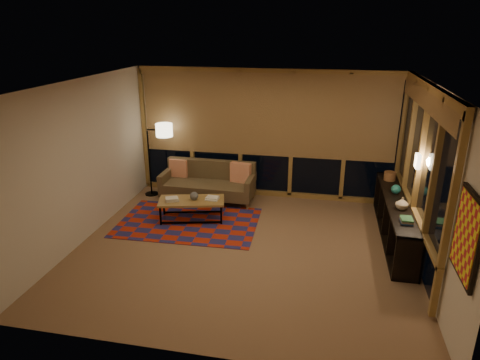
% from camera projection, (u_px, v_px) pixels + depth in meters
% --- Properties ---
extents(floor, '(5.50, 5.00, 0.01)m').
position_uv_depth(floor, '(243.00, 248.00, 7.13)').
color(floor, '#8E6748').
rests_on(floor, ground).
extents(ceiling, '(5.50, 5.00, 0.01)m').
position_uv_depth(ceiling, '(244.00, 84.00, 6.20)').
color(ceiling, beige).
rests_on(ceiling, walls).
extents(walls, '(5.51, 5.01, 2.70)m').
position_uv_depth(walls, '(244.00, 172.00, 6.66)').
color(walls, beige).
rests_on(walls, floor).
extents(window_wall_back, '(5.30, 0.16, 2.60)m').
position_uv_depth(window_wall_back, '(266.00, 135.00, 8.90)').
color(window_wall_back, olive).
rests_on(window_wall_back, walls).
extents(window_wall_right, '(0.16, 3.70, 2.60)m').
position_uv_depth(window_wall_right, '(418.00, 171.00, 6.72)').
color(window_wall_right, olive).
rests_on(window_wall_right, walls).
extents(wall_art, '(0.06, 0.74, 0.94)m').
position_uv_depth(wall_art, '(467.00, 236.00, 4.42)').
color(wall_art, red).
rests_on(wall_art, walls).
extents(wall_sconce, '(0.12, 0.18, 0.22)m').
position_uv_depth(wall_sconce, '(418.00, 161.00, 6.52)').
color(wall_sconce, '#FFF1C4').
rests_on(wall_sconce, walls).
extents(sofa, '(1.94, 0.81, 0.79)m').
position_uv_depth(sofa, '(208.00, 182.00, 8.96)').
color(sofa, brown).
rests_on(sofa, floor).
extents(pillow_left, '(0.40, 0.15, 0.39)m').
position_uv_depth(pillow_left, '(179.00, 168.00, 9.23)').
color(pillow_left, red).
rests_on(pillow_left, sofa).
extents(pillow_right, '(0.45, 0.22, 0.43)m').
position_uv_depth(pillow_right, '(241.00, 172.00, 8.91)').
color(pillow_right, red).
rests_on(pillow_right, sofa).
extents(area_rug, '(2.61, 1.78, 0.01)m').
position_uv_depth(area_rug, '(189.00, 222.00, 8.05)').
color(area_rug, '#AA240E').
rests_on(area_rug, floor).
extents(coffee_table, '(1.32, 0.83, 0.41)m').
position_uv_depth(coffee_table, '(192.00, 210.00, 8.11)').
color(coffee_table, olive).
rests_on(coffee_table, floor).
extents(book_stack_a, '(0.32, 0.30, 0.08)m').
position_uv_depth(book_stack_a, '(172.00, 199.00, 7.98)').
color(book_stack_a, silver).
rests_on(book_stack_a, coffee_table).
extents(book_stack_b, '(0.23, 0.19, 0.04)m').
position_uv_depth(book_stack_b, '(212.00, 198.00, 8.06)').
color(book_stack_b, silver).
rests_on(book_stack_b, coffee_table).
extents(ceramic_pot, '(0.19, 0.19, 0.16)m').
position_uv_depth(ceramic_pot, '(194.00, 196.00, 8.02)').
color(ceramic_pot, black).
rests_on(ceramic_pot, coffee_table).
extents(floor_lamp, '(0.56, 0.39, 1.59)m').
position_uv_depth(floor_lamp, '(149.00, 160.00, 9.13)').
color(floor_lamp, black).
rests_on(floor_lamp, floor).
extents(bookshelf, '(0.40, 2.87, 0.72)m').
position_uv_depth(bookshelf, '(395.00, 219.00, 7.37)').
color(bookshelf, black).
rests_on(bookshelf, floor).
extents(basket, '(0.24, 0.24, 0.16)m').
position_uv_depth(basket, '(390.00, 176.00, 8.13)').
color(basket, brown).
rests_on(basket, bookshelf).
extents(teal_bowl, '(0.19, 0.19, 0.17)m').
position_uv_depth(teal_bowl, '(396.00, 189.00, 7.47)').
color(teal_bowl, '#1C625B').
rests_on(teal_bowl, bookshelf).
extents(vase, '(0.23, 0.23, 0.21)m').
position_uv_depth(vase, '(402.00, 203.00, 6.83)').
color(vase, tan).
rests_on(vase, bookshelf).
extents(shelf_book_stack, '(0.22, 0.28, 0.07)m').
position_uv_depth(shelf_book_stack, '(406.00, 220.00, 6.40)').
color(shelf_book_stack, silver).
rests_on(shelf_book_stack, bookshelf).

